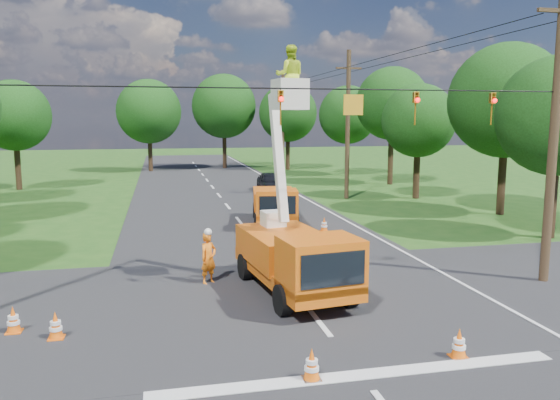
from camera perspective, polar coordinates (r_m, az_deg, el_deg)
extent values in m
plane|color=#204D17|center=(34.16, -5.49, -0.73)|extent=(140.00, 140.00, 0.00)
cube|color=black|center=(34.16, -5.49, -0.73)|extent=(12.00, 100.00, 0.06)
cube|color=black|center=(16.90, 2.08, -10.30)|extent=(56.00, 10.00, 0.07)
cube|color=silver|center=(12.31, 8.45, -17.83)|extent=(9.00, 0.45, 0.02)
cube|color=silver|center=(35.27, 3.58, -0.41)|extent=(0.12, 90.00, 0.02)
cube|color=#DD540F|center=(17.33, 1.34, -7.40)|extent=(2.89, 6.07, 0.44)
cube|color=#DD540F|center=(15.27, 4.23, -6.66)|extent=(2.34, 1.92, 1.46)
cube|color=black|center=(14.53, 5.58, -7.26)|extent=(1.84, 0.30, 0.92)
cube|color=#DD540F|center=(17.87, 0.43, -4.87)|extent=(2.74, 3.87, 0.97)
cylinder|color=black|center=(15.41, 0.29, -10.43)|extent=(0.43, 0.93, 0.89)
cylinder|color=black|center=(16.19, 7.17, -9.54)|extent=(0.43, 0.93, 0.89)
cylinder|color=black|center=(18.76, -3.67, -6.97)|extent=(0.43, 0.93, 0.89)
cylinder|color=black|center=(19.41, 2.16, -6.43)|extent=(0.43, 0.93, 0.89)
cube|color=silver|center=(18.71, -0.71, -1.99)|extent=(0.82, 0.82, 0.53)
cube|color=silver|center=(17.94, -0.16, 4.45)|extent=(0.44, 1.32, 4.22)
cube|color=silver|center=(16.95, 1.04, 10.96)|extent=(1.04, 1.04, 0.92)
imported|color=#C6E526|center=(16.99, 1.04, 12.87)|extent=(0.98, 0.82, 1.82)
cube|color=#DD540F|center=(28.53, -0.58, -1.18)|extent=(2.81, 5.70, 0.41)
cube|color=#DD540F|center=(26.49, -0.36, -0.37)|extent=(2.21, 1.83, 1.36)
cube|color=black|center=(25.72, -0.26, -0.54)|extent=(1.72, 0.32, 0.86)
cube|color=#DD540F|center=(29.16, -0.66, 0.17)|extent=(2.63, 3.65, 0.91)
cylinder|color=black|center=(26.84, -2.42, -2.31)|extent=(0.42, 0.87, 0.84)
cylinder|color=black|center=(26.94, 1.65, -2.27)|extent=(0.42, 0.87, 0.84)
cylinder|color=black|center=(30.24, -2.56, -1.09)|extent=(0.42, 0.87, 0.84)
cylinder|color=black|center=(30.33, 1.05, -1.05)|extent=(0.42, 0.87, 0.84)
imported|color=orange|center=(18.30, -7.49, -6.07)|extent=(0.75, 0.71, 1.73)
imported|color=black|center=(40.88, -0.93, 1.88)|extent=(1.84, 4.42, 1.49)
cone|color=#F4600C|center=(11.88, 3.33, -16.74)|extent=(0.36, 0.36, 0.70)
cube|color=#F4600C|center=(12.03, 3.32, -18.20)|extent=(0.38, 0.38, 0.04)
cylinder|color=white|center=(11.85, 3.33, -16.48)|extent=(0.26, 0.26, 0.09)
cylinder|color=white|center=(11.92, 3.33, -17.13)|extent=(0.31, 0.31, 0.09)
cone|color=#F4600C|center=(13.48, 18.21, -14.00)|extent=(0.36, 0.36, 0.70)
cube|color=#F4600C|center=(13.61, 18.14, -15.32)|extent=(0.38, 0.38, 0.04)
cylinder|color=white|center=(13.46, 18.22, -13.76)|extent=(0.26, 0.26, 0.09)
cylinder|color=white|center=(13.52, 18.19, -14.35)|extent=(0.31, 0.31, 0.09)
cone|color=#F4600C|center=(23.01, 0.76, -4.23)|extent=(0.36, 0.36, 0.70)
cube|color=#F4600C|center=(23.08, 0.76, -5.05)|extent=(0.38, 0.38, 0.04)
cylinder|color=white|center=(22.99, 0.76, -4.08)|extent=(0.26, 0.26, 0.09)
cylinder|color=white|center=(23.03, 0.76, -4.45)|extent=(0.31, 0.31, 0.09)
cone|color=#F4600C|center=(26.54, 4.64, -2.54)|extent=(0.36, 0.36, 0.70)
cube|color=#F4600C|center=(26.60, 4.63, -3.26)|extent=(0.38, 0.38, 0.04)
cylinder|color=white|center=(26.53, 4.64, -2.42)|extent=(0.26, 0.26, 0.09)
cylinder|color=white|center=(26.55, 4.63, -2.73)|extent=(0.31, 0.31, 0.09)
cone|color=#F4600C|center=(14.94, -22.40, -11.98)|extent=(0.36, 0.36, 0.70)
cube|color=#F4600C|center=(15.06, -22.33, -13.19)|extent=(0.38, 0.38, 0.04)
cylinder|color=white|center=(14.92, -22.41, -11.76)|extent=(0.26, 0.26, 0.09)
cylinder|color=white|center=(14.97, -22.38, -12.30)|extent=(0.31, 0.31, 0.09)
cone|color=#F4600C|center=(15.77, -26.10, -11.12)|extent=(0.36, 0.36, 0.70)
cube|color=#F4600C|center=(15.89, -26.02, -12.28)|extent=(0.38, 0.38, 0.04)
cylinder|color=white|center=(15.75, -26.12, -10.92)|extent=(0.26, 0.26, 0.09)
cylinder|color=white|center=(15.80, -26.08, -11.43)|extent=(0.31, 0.31, 0.09)
cone|color=#F4600C|center=(30.58, 1.50, -1.05)|extent=(0.36, 0.36, 0.70)
cube|color=#F4600C|center=(30.64, 1.49, -1.68)|extent=(0.38, 0.38, 0.04)
cylinder|color=white|center=(30.57, 1.50, -0.94)|extent=(0.26, 0.26, 0.09)
cylinder|color=white|center=(30.59, 1.50, -1.22)|extent=(0.31, 0.31, 0.09)
cylinder|color=#4C3823|center=(19.93, 26.72, 6.32)|extent=(0.30, 0.30, 10.00)
cylinder|color=#4C3823|center=(37.64, 7.09, 7.74)|extent=(0.30, 0.30, 10.00)
cube|color=#4C3823|center=(37.78, 7.19, 13.51)|extent=(1.80, 0.12, 0.12)
cylinder|color=#4C3823|center=(56.89, 0.30, 8.03)|extent=(0.30, 0.30, 10.00)
cube|color=#4C3823|center=(56.98, 0.30, 11.85)|extent=(1.80, 0.12, 0.12)
cylinder|color=black|center=(15.91, 0.43, 11.58)|extent=(18.00, 0.04, 0.04)
cube|color=orange|center=(16.48, 7.67, 9.83)|extent=(0.60, 0.05, 0.60)
imported|color=orange|center=(15.87, 0.07, 9.60)|extent=(0.16, 0.20, 1.00)
sphere|color=#FF0C0C|center=(15.75, 0.16, 10.52)|extent=(0.14, 0.14, 0.14)
imported|color=orange|center=(17.27, 13.99, 9.26)|extent=(0.16, 0.20, 1.00)
sphere|color=#FF0C0C|center=(17.17, 14.20, 10.10)|extent=(0.14, 0.14, 0.14)
imported|color=orange|center=(18.56, 21.29, 8.87)|extent=(0.16, 0.20, 1.00)
sphere|color=#FF0C0C|center=(18.47, 21.54, 9.64)|extent=(0.14, 0.14, 0.14)
cylinder|color=#382616|center=(46.87, -25.72, 3.46)|extent=(0.44, 0.44, 4.05)
sphere|color=#16380F|center=(46.74, -26.02, 7.95)|extent=(5.40, 5.40, 5.40)
cylinder|color=#382616|center=(27.95, 26.56, 0.47)|extent=(0.44, 0.44, 3.96)
sphere|color=#16380F|center=(27.73, 27.06, 7.85)|extent=(5.40, 5.40, 5.40)
cylinder|color=#382616|center=(33.58, 22.19, 2.46)|extent=(0.44, 0.44, 4.58)
sphere|color=#16380F|center=(33.45, 22.59, 9.56)|extent=(6.40, 6.40, 6.40)
cylinder|color=#382616|center=(38.71, 14.08, 2.96)|extent=(0.44, 0.44, 3.78)
sphere|color=#16380F|center=(38.55, 14.27, 8.06)|extent=(5.00, 5.00, 5.00)
cylinder|color=#382616|center=(46.57, 11.49, 4.53)|extent=(0.44, 0.44, 4.75)
sphere|color=#16380F|center=(46.49, 11.65, 9.85)|extent=(6.00, 6.00, 6.00)
cylinder|color=#382616|center=(53.65, 7.04, 4.81)|extent=(0.44, 0.44, 4.14)
sphere|color=#16380F|center=(53.54, 7.11, 8.82)|extent=(5.60, 5.60, 5.60)
cylinder|color=#382616|center=(58.58, -13.41, 5.07)|extent=(0.44, 0.44, 4.40)
sphere|color=#16380F|center=(58.50, -13.54, 8.99)|extent=(6.60, 6.60, 6.60)
cylinder|color=#382616|center=(60.97, -5.82, 5.59)|extent=(0.44, 0.44, 4.84)
sphere|color=#16380F|center=(60.91, -5.88, 9.73)|extent=(7.00, 7.00, 7.00)
cylinder|color=#382616|center=(59.15, 0.82, 5.29)|extent=(0.44, 0.44, 4.31)
sphere|color=#16380F|center=(59.06, 0.83, 9.09)|extent=(6.20, 6.20, 6.20)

